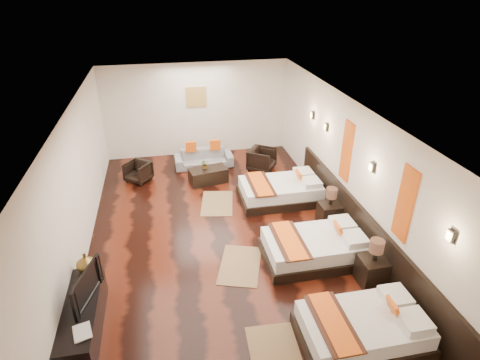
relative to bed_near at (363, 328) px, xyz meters
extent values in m
cube|color=black|center=(-1.69, 2.95, -0.25)|extent=(5.50, 9.50, 0.01)
cube|color=white|center=(-1.69, 2.95, 2.55)|extent=(5.50, 9.50, 0.01)
cube|color=silver|center=(-1.69, 7.70, 1.15)|extent=(5.50, 0.01, 2.80)
cube|color=silver|center=(-4.44, 2.95, 1.15)|extent=(0.01, 9.50, 2.80)
cube|color=silver|center=(1.06, 2.95, 1.15)|extent=(0.01, 9.50, 2.80)
cube|color=black|center=(1.02, 2.15, 0.20)|extent=(0.08, 6.60, 0.90)
cube|color=black|center=(-0.02, 0.00, -0.15)|extent=(1.89, 1.17, 0.20)
cube|color=white|center=(-0.02, 0.00, 0.09)|extent=(1.80, 1.08, 0.27)
cube|color=#ED5B10|center=(0.43, 0.00, 0.33)|extent=(0.14, 0.29, 0.29)
cube|color=#38190F|center=(-0.52, 0.00, 0.23)|extent=(0.50, 1.19, 0.02)
cube|color=#ED5B10|center=(-0.52, 0.00, 0.24)|extent=(0.34, 1.19, 0.02)
cube|color=black|center=(-0.02, 2.03, -0.14)|extent=(1.98, 1.23, 0.21)
cube|color=white|center=(-0.02, 2.03, 0.10)|extent=(1.89, 1.13, 0.28)
cube|color=#ED5B10|center=(0.45, 2.03, 0.36)|extent=(0.15, 0.30, 0.30)
cube|color=#38190F|center=(-0.54, 2.03, 0.25)|extent=(0.52, 1.25, 0.02)
cube|color=#ED5B10|center=(-0.54, 2.03, 0.27)|extent=(0.36, 1.25, 0.02)
cube|color=black|center=(-0.02, 4.36, -0.14)|extent=(1.99, 1.23, 0.21)
cube|color=white|center=(-0.02, 4.36, 0.10)|extent=(1.89, 1.14, 0.28)
cube|color=#ED5B10|center=(0.45, 4.36, 0.36)|extent=(0.15, 0.30, 0.31)
cube|color=#38190F|center=(-0.54, 4.36, 0.25)|extent=(0.52, 1.25, 0.02)
cube|color=#ED5B10|center=(-0.54, 4.36, 0.27)|extent=(0.36, 1.25, 0.02)
cube|color=black|center=(0.75, 1.16, 0.02)|extent=(0.47, 0.47, 0.52)
cylinder|color=black|center=(0.75, 1.16, 0.38)|extent=(0.08, 0.08, 0.21)
cylinder|color=#3F2619|center=(0.75, 1.16, 0.57)|extent=(0.25, 0.25, 0.23)
cube|color=black|center=(0.75, 3.13, 0.01)|extent=(0.45, 0.45, 0.51)
cylinder|color=black|center=(0.75, 3.13, 0.36)|extent=(0.08, 0.08, 0.20)
cylinder|color=#3F2619|center=(0.75, 3.13, 0.54)|extent=(0.24, 0.24, 0.22)
cube|color=olive|center=(-1.38, -0.04, -0.24)|extent=(0.82, 1.24, 0.01)
cube|color=olive|center=(-1.49, 2.09, -0.24)|extent=(1.09, 1.37, 0.01)
cube|color=olive|center=(-1.59, 4.49, -0.24)|extent=(0.96, 1.32, 0.01)
cube|color=black|center=(-4.19, 1.00, 0.03)|extent=(0.50, 1.80, 0.55)
imported|color=black|center=(-4.14, 1.14, 0.57)|extent=(0.39, 0.92, 0.53)
imported|color=black|center=(-4.19, 0.42, 0.32)|extent=(0.32, 0.37, 0.03)
imported|color=brown|center=(-4.19, 1.83, 0.47)|extent=(0.38, 0.38, 0.34)
imported|color=gray|center=(-1.65, 6.70, 0.00)|extent=(1.69, 0.70, 0.49)
imported|color=black|center=(-3.51, 6.10, 0.03)|extent=(0.84, 0.84, 0.55)
imported|color=black|center=(-0.05, 6.12, 0.07)|extent=(0.97, 0.97, 0.64)
cube|color=black|center=(-1.65, 5.65, -0.05)|extent=(1.08, 0.69, 0.40)
imported|color=#2C5C1E|center=(-1.73, 5.70, 0.28)|extent=(0.25, 0.22, 0.25)
cube|color=#D86014|center=(1.04, 1.05, 1.45)|extent=(0.04, 0.40, 1.30)
cube|color=#D86014|center=(1.04, 3.25, 1.45)|extent=(0.04, 0.40, 1.30)
cube|color=black|center=(1.02, -0.05, 1.60)|extent=(0.06, 0.12, 0.18)
cube|color=#FFD18C|center=(0.99, -0.05, 1.60)|extent=(0.02, 0.10, 0.14)
cube|color=black|center=(1.02, 2.15, 1.60)|extent=(0.06, 0.12, 0.18)
cube|color=#FFD18C|center=(0.99, 2.15, 1.60)|extent=(0.02, 0.10, 0.14)
cube|color=black|center=(1.02, 4.35, 1.60)|extent=(0.06, 0.12, 0.18)
cube|color=#FFD18C|center=(0.99, 4.35, 1.60)|extent=(0.02, 0.10, 0.14)
cube|color=black|center=(1.02, 5.25, 1.60)|extent=(0.06, 0.12, 0.18)
cube|color=#FFD18C|center=(0.99, 5.25, 1.60)|extent=(0.02, 0.10, 0.14)
cube|color=#AD873F|center=(-1.69, 7.68, 1.55)|extent=(0.60, 0.04, 0.60)
camera|label=1|loc=(-2.68, -3.80, 4.77)|focal=29.51mm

